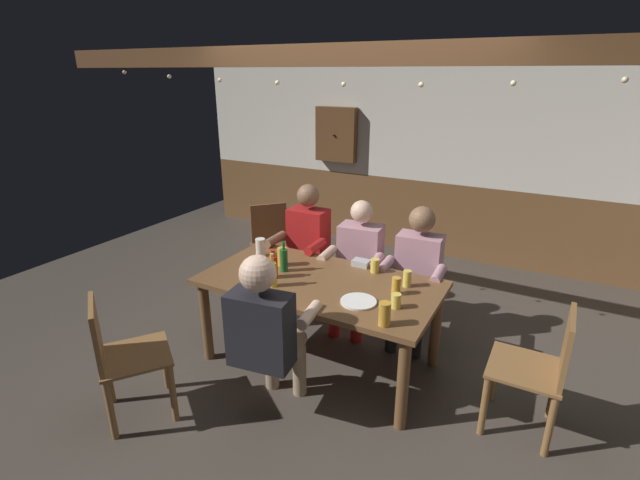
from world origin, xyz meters
TOP-DOWN VIEW (x-y plane):
  - ground_plane at (0.00, 0.00)m, footprint 7.86×7.86m
  - back_wall_upper at (0.00, 3.02)m, footprint 6.55×0.12m
  - back_wall_wainscot at (0.00, 3.02)m, footprint 6.55×0.12m
  - ceiling_beam at (0.00, 0.62)m, footprint 5.89×0.14m
  - dining_table at (0.00, 0.20)m, footprint 1.80×0.95m
  - person_0 at (-0.54, 0.90)m, footprint 0.51×0.53m
  - person_1 at (0.01, 0.89)m, footprint 0.54×0.56m
  - person_2 at (0.55, 0.90)m, footprint 0.53×0.52m
  - person_3 at (-0.01, -0.50)m, footprint 0.58×0.55m
  - chair_empty_near_right at (-1.16, 1.24)m, footprint 0.62×0.62m
  - chair_empty_near_left at (1.58, 0.19)m, footprint 0.44×0.44m
  - chair_empty_far_end at (-0.85, -0.97)m, footprint 0.61×0.61m
  - table_candle at (-0.48, -0.02)m, footprint 0.04×0.04m
  - condiment_caddy at (0.16, 0.61)m, footprint 0.14×0.10m
  - plate_0 at (0.41, 0.02)m, footprint 0.25×0.25m
  - bottle_0 at (-0.34, 0.08)m, footprint 0.07×0.07m
  - bottle_1 at (-0.33, 0.22)m, footprint 0.06×0.06m
  - bottle_2 at (-0.26, -0.05)m, footprint 0.06×0.06m
  - pint_glass_0 at (0.59, 0.26)m, footprint 0.06×0.06m
  - pint_glass_1 at (0.31, 0.55)m, footprint 0.07×0.07m
  - pint_glass_2 at (0.67, -0.18)m, footprint 0.08×0.08m
  - pint_glass_3 at (-0.68, 0.39)m, footprint 0.08×0.08m
  - pint_glass_4 at (0.62, 0.42)m, footprint 0.06×0.06m
  - pint_glass_5 at (0.66, 0.07)m, footprint 0.07×0.07m
  - pint_glass_6 at (-0.41, 0.31)m, footprint 0.08×0.08m
  - wall_dart_cabinet at (-1.22, 2.89)m, footprint 0.56×0.15m
  - string_lights at (0.00, 0.57)m, footprint 4.62×0.04m

SIDE VIEW (x-z plane):
  - ground_plane at x=0.00m, z-range 0.00..0.00m
  - back_wall_wainscot at x=0.00m, z-range 0.00..0.93m
  - chair_empty_near_right at x=-1.16m, z-range 0.04..0.92m
  - chair_empty_near_left at x=1.58m, z-range 0.04..0.92m
  - chair_empty_far_end at x=-0.85m, z-range 0.04..0.92m
  - dining_table at x=0.00m, z-range 0.27..0.99m
  - person_1 at x=0.01m, z-range 0.06..1.23m
  - person_2 at x=0.55m, z-range 0.06..1.25m
  - person_3 at x=-0.01m, z-range 0.07..1.27m
  - person_0 at x=-0.54m, z-range 0.06..1.31m
  - plate_0 at x=0.41m, z-range 0.72..0.74m
  - condiment_caddy at x=0.16m, z-range 0.72..0.77m
  - table_candle at x=-0.48m, z-range 0.72..0.80m
  - pint_glass_5 at x=0.66m, z-range 0.72..0.83m
  - pint_glass_1 at x=0.31m, z-range 0.72..0.84m
  - pint_glass_4 at x=0.62m, z-range 0.72..0.85m
  - pint_glass_0 at x=0.59m, z-range 0.72..0.85m
  - pint_glass_6 at x=-0.41m, z-range 0.72..0.87m
  - pint_glass_3 at x=-0.68m, z-range 0.72..0.88m
  - pint_glass_2 at x=0.67m, z-range 0.72..0.88m
  - bottle_0 at x=-0.34m, z-range 0.70..0.93m
  - bottle_1 at x=-0.33m, z-range 0.70..0.95m
  - bottle_2 at x=-0.26m, z-range 0.70..0.95m
  - wall_dart_cabinet at x=-1.22m, z-range 1.09..1.79m
  - back_wall_upper at x=0.00m, z-range 0.93..2.41m
  - string_lights at x=0.00m, z-range 2.11..2.23m
  - ceiling_beam at x=0.00m, z-range 2.25..2.41m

